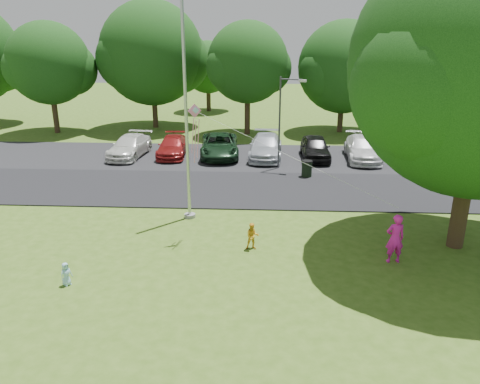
{
  "coord_description": "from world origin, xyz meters",
  "views": [
    {
      "loc": [
        -0.21,
        -14.44,
        8.04
      ],
      "look_at": [
        -1.18,
        4.0,
        1.6
      ],
      "focal_mm": 35.0,
      "sensor_mm": 36.0,
      "label": 1
    }
  ],
  "objects_px": {
    "street_lamp": "(283,115)",
    "kite": "(202,126)",
    "child_blue": "(66,274)",
    "trash_can": "(307,169)",
    "woman": "(395,239)",
    "flagpole": "(186,126)",
    "child_yellow": "(252,236)"
  },
  "relations": [
    {
      "from": "trash_can",
      "to": "woman",
      "type": "bearing_deg",
      "value": -77.32
    },
    {
      "from": "child_blue",
      "to": "street_lamp",
      "type": "bearing_deg",
      "value": 6.26
    },
    {
      "from": "flagpole",
      "to": "child_blue",
      "type": "relative_size",
      "value": 12.34
    },
    {
      "from": "street_lamp",
      "to": "kite",
      "type": "bearing_deg",
      "value": -91.13
    },
    {
      "from": "flagpole",
      "to": "child_yellow",
      "type": "distance_m",
      "value": 5.58
    },
    {
      "from": "flagpole",
      "to": "child_blue",
      "type": "distance_m",
      "value": 7.83
    },
    {
      "from": "trash_can",
      "to": "woman",
      "type": "relative_size",
      "value": 0.53
    },
    {
      "from": "child_yellow",
      "to": "child_blue",
      "type": "height_order",
      "value": "child_yellow"
    },
    {
      "from": "flagpole",
      "to": "street_lamp",
      "type": "xyz_separation_m",
      "value": [
        4.39,
        7.93,
        -0.87
      ]
    },
    {
      "from": "flagpole",
      "to": "trash_can",
      "type": "bearing_deg",
      "value": 47.76
    },
    {
      "from": "street_lamp",
      "to": "kite",
      "type": "distance_m",
      "value": 10.71
    },
    {
      "from": "street_lamp",
      "to": "woman",
      "type": "bearing_deg",
      "value": -54.99
    },
    {
      "from": "street_lamp",
      "to": "child_yellow",
      "type": "bearing_deg",
      "value": -79.91
    },
    {
      "from": "kite",
      "to": "woman",
      "type": "bearing_deg",
      "value": -37.78
    },
    {
      "from": "street_lamp",
      "to": "woman",
      "type": "height_order",
      "value": "street_lamp"
    },
    {
      "from": "street_lamp",
      "to": "trash_can",
      "type": "distance_m",
      "value": 3.5
    },
    {
      "from": "flagpole",
      "to": "woman",
      "type": "distance_m",
      "value": 9.5
    },
    {
      "from": "flagpole",
      "to": "street_lamp",
      "type": "bearing_deg",
      "value": 61.03
    },
    {
      "from": "child_yellow",
      "to": "woman",
      "type": "bearing_deg",
      "value": -17.97
    },
    {
      "from": "child_yellow",
      "to": "flagpole",
      "type": "bearing_deg",
      "value": 124.36
    },
    {
      "from": "street_lamp",
      "to": "kite",
      "type": "xyz_separation_m",
      "value": [
        -3.44,
        -10.05,
        1.31
      ]
    },
    {
      "from": "flagpole",
      "to": "street_lamp",
      "type": "distance_m",
      "value": 9.11
    },
    {
      "from": "trash_can",
      "to": "kite",
      "type": "relative_size",
      "value": 0.13
    },
    {
      "from": "woman",
      "to": "child_blue",
      "type": "height_order",
      "value": "woman"
    },
    {
      "from": "child_yellow",
      "to": "kite",
      "type": "xyz_separation_m",
      "value": [
        -1.96,
        0.95,
        4.08
      ]
    },
    {
      "from": "kite",
      "to": "child_yellow",
      "type": "bearing_deg",
      "value": -49.81
    },
    {
      "from": "flagpole",
      "to": "kite",
      "type": "height_order",
      "value": "flagpole"
    },
    {
      "from": "flagpole",
      "to": "woman",
      "type": "height_order",
      "value": "flagpole"
    },
    {
      "from": "trash_can",
      "to": "child_blue",
      "type": "bearing_deg",
      "value": -125.66
    },
    {
      "from": "child_yellow",
      "to": "kite",
      "type": "distance_m",
      "value": 4.62
    },
    {
      "from": "woman",
      "to": "kite",
      "type": "relative_size",
      "value": 0.24
    },
    {
      "from": "woman",
      "to": "street_lamp",
      "type": "bearing_deg",
      "value": -80.42
    }
  ]
}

